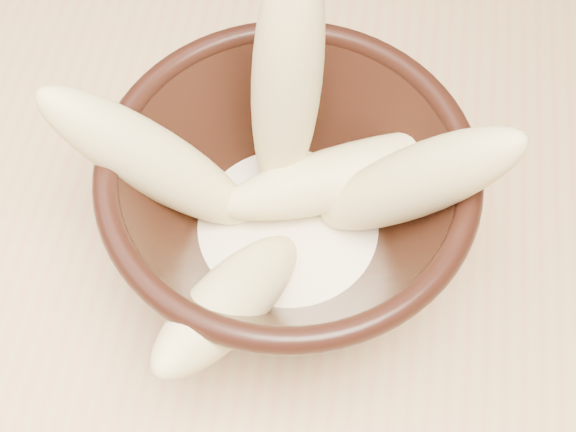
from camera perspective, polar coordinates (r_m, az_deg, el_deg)
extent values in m
cylinder|color=tan|center=(1.02, -17.84, 1.66)|extent=(0.05, 0.05, 0.71)
cylinder|color=black|center=(0.48, 0.00, -2.73)|extent=(0.09, 0.09, 0.01)
cylinder|color=black|center=(0.46, 0.00, -1.61)|extent=(0.08, 0.08, 0.01)
torus|color=black|center=(0.40, 0.00, 3.34)|extent=(0.19, 0.19, 0.01)
cylinder|color=beige|center=(0.46, 0.00, -1.06)|extent=(0.11, 0.11, 0.02)
ellipsoid|color=#E4D387|center=(0.41, -0.09, 9.53)|extent=(0.05, 0.07, 0.17)
ellipsoid|color=#E4D387|center=(0.42, -9.59, 3.89)|extent=(0.12, 0.04, 0.13)
ellipsoid|color=#E4D387|center=(0.41, 8.82, 2.35)|extent=(0.12, 0.05, 0.13)
ellipsoid|color=#E4D387|center=(0.44, 4.88, 3.00)|extent=(0.16, 0.09, 0.05)
ellipsoid|color=#E4D387|center=(0.40, -4.06, -6.02)|extent=(0.08, 0.13, 0.09)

